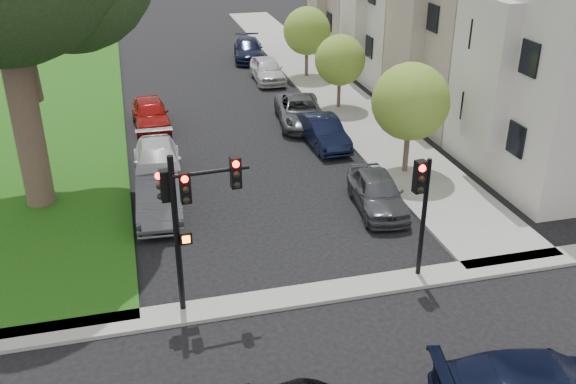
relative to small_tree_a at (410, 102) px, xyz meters
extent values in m
plane|color=black|center=(-6.20, -9.51, -3.12)|extent=(140.00, 140.00, 0.00)
cube|color=#245912|center=(-15.20, 14.49, -3.06)|extent=(8.00, 44.00, 0.12)
cube|color=gray|center=(0.55, 14.49, -3.06)|extent=(3.50, 44.00, 0.12)
cube|color=gray|center=(-6.20, -7.51, -3.06)|extent=(60.00, 1.00, 0.12)
cube|color=#B9B6AE|center=(2.45, -1.51, 1.38)|extent=(0.70, 2.20, 5.50)
cube|color=black|center=(2.75, -1.51, 2.38)|extent=(0.08, 3.60, 6.00)
cube|color=#A9A49B|center=(6.30, 5.99, 1.88)|extent=(7.00, 7.40, 10.00)
cube|color=#A9A49B|center=(2.45, 5.99, 1.38)|extent=(0.70, 2.20, 5.50)
cube|color=black|center=(2.75, 5.99, 2.38)|extent=(0.08, 3.60, 6.00)
cube|color=#A49B88|center=(2.45, 13.49, 1.38)|extent=(0.70, 2.20, 5.50)
cylinder|color=#473327|center=(-14.47, 0.75, 0.66)|extent=(1.04, 1.04, 7.55)
cylinder|color=#473327|center=(0.00, 0.00, -2.00)|extent=(0.22, 0.22, 2.23)
sphere|color=olive|center=(0.00, 0.00, 0.01)|extent=(3.12, 3.12, 3.12)
cylinder|color=#473327|center=(0.00, 8.72, -2.17)|extent=(0.19, 0.19, 1.88)
sphere|color=olive|center=(0.00, 8.72, -0.48)|extent=(2.64, 2.64, 2.64)
cylinder|color=#473327|center=(0.00, 15.00, -2.09)|extent=(0.21, 0.21, 2.05)
sphere|color=olive|center=(0.00, 15.00, -0.25)|extent=(2.87, 2.87, 2.87)
cylinder|color=black|center=(-10.00, -7.31, -0.72)|extent=(0.18, 0.18, 4.80)
cylinder|color=black|center=(-8.99, -7.31, 1.13)|extent=(2.03, 0.23, 0.11)
cube|color=black|center=(-9.68, -7.31, 0.76)|extent=(0.29, 0.26, 0.88)
cube|color=black|center=(-8.34, -7.31, 1.03)|extent=(0.29, 0.26, 0.88)
cube|color=black|center=(-10.18, -7.08, 0.76)|extent=(0.26, 0.29, 0.88)
sphere|color=#FF0C05|center=(-9.68, -7.45, 1.05)|extent=(0.18, 0.18, 0.18)
sphere|color=black|center=(-9.68, -7.45, 0.46)|extent=(0.18, 0.18, 0.18)
cube|color=black|center=(-9.77, -7.31, -0.72)|extent=(0.34, 0.25, 0.35)
cube|color=#FF5905|center=(-9.77, -7.44, -0.72)|extent=(0.20, 0.03, 0.20)
cylinder|color=black|center=(-2.77, -7.31, -1.15)|extent=(0.16, 0.16, 3.94)
cube|color=black|center=(-3.03, -7.31, 0.31)|extent=(0.35, 0.31, 0.99)
sphere|color=#FF0C05|center=(-3.03, -7.47, 0.64)|extent=(0.21, 0.21, 0.21)
imported|color=#3F4247|center=(-2.33, -2.74, -2.42)|extent=(2.09, 4.25, 1.39)
imported|color=black|center=(-2.37, 3.84, -2.45)|extent=(1.59, 4.11, 1.33)
imported|color=#3F4247|center=(-2.62, 6.95, -2.45)|extent=(2.81, 5.04, 1.33)
imported|color=silver|center=(-2.53, 14.80, -2.40)|extent=(1.81, 4.26, 1.44)
imported|color=black|center=(-2.62, 20.23, -2.43)|extent=(2.64, 5.00, 1.38)
imported|color=#3F4247|center=(-10.16, -1.12, -2.37)|extent=(1.84, 4.64, 1.50)
imported|color=silver|center=(-9.99, 2.23, -2.44)|extent=(1.98, 4.71, 1.36)
imported|color=maroon|center=(-9.90, 8.32, -2.41)|extent=(1.82, 4.23, 1.42)
camera|label=1|loc=(-10.83, -22.51, 7.93)|focal=40.00mm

